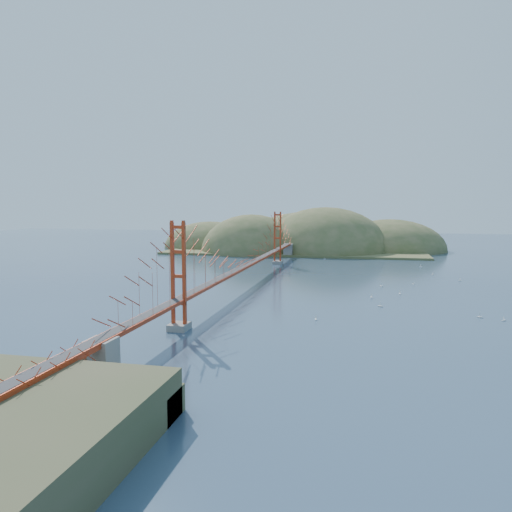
% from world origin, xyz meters
% --- Properties ---
extents(ground, '(320.00, 320.00, 0.00)m').
position_xyz_m(ground, '(0.00, 0.00, 0.00)').
color(ground, '#314762').
rests_on(ground, ground).
extents(bridge, '(2.20, 94.40, 12.00)m').
position_xyz_m(bridge, '(0.00, 0.18, 7.01)').
color(bridge, gray).
rests_on(bridge, ground).
extents(approach_viaduct, '(1.40, 12.00, 3.38)m').
position_xyz_m(approach_viaduct, '(0.00, -51.91, 2.55)').
color(approach_viaduct, '#B13013').
rests_on(approach_viaduct, ground).
extents(promontory, '(9.00, 6.00, 0.24)m').
position_xyz_m(promontory, '(0.00, -48.50, 0.12)').
color(promontory, '#59544C').
rests_on(promontory, ground).
extents(fort, '(3.70, 2.30, 1.75)m').
position_xyz_m(fort, '(0.40, -47.80, 0.67)').
color(fort, brown).
rests_on(fort, ground).
extents(far_headlands, '(84.00, 58.00, 25.00)m').
position_xyz_m(far_headlands, '(2.21, 68.52, 0.00)').
color(far_headlands, olive).
rests_on(far_headlands, ground).
extents(sailboat_12, '(0.50, 0.44, 0.57)m').
position_xyz_m(sailboat_12, '(9.55, 42.00, 0.14)').
color(sailboat_12, white).
rests_on(sailboat_12, ground).
extents(sailboat_10, '(0.49, 0.59, 0.68)m').
position_xyz_m(sailboat_10, '(13.82, -22.31, 0.15)').
color(sailboat_10, white).
rests_on(sailboat_10, ground).
extents(sailboat_1, '(0.56, 0.56, 0.60)m').
position_xyz_m(sailboat_1, '(27.18, 6.94, 0.14)').
color(sailboat_1, white).
rests_on(sailboat_1, ground).
extents(sailboat_8, '(0.60, 0.60, 0.63)m').
position_xyz_m(sailboat_8, '(35.47, 12.58, 0.14)').
color(sailboat_8, white).
rests_on(sailboat_8, ground).
extents(sailboat_0, '(0.52, 0.62, 0.72)m').
position_xyz_m(sailboat_0, '(20.25, -6.72, 0.16)').
color(sailboat_0, white).
rests_on(sailboat_0, ground).
extents(sailboat_7, '(0.59, 0.59, 0.65)m').
position_xyz_m(sailboat_7, '(30.83, 31.78, 0.15)').
color(sailboat_7, white).
rests_on(sailboat_7, ground).
extents(sailboat_6, '(0.66, 0.66, 0.72)m').
position_xyz_m(sailboat_6, '(21.31, -12.93, 0.16)').
color(sailboat_6, white).
rests_on(sailboat_6, ground).
extents(sailboat_4, '(0.65, 0.65, 0.68)m').
position_xyz_m(sailboat_4, '(31.76, 19.28, 0.15)').
color(sailboat_4, white).
rests_on(sailboat_4, ground).
extents(sailboat_16, '(0.71, 0.71, 0.75)m').
position_xyz_m(sailboat_16, '(21.90, 3.41, 0.16)').
color(sailboat_16, white).
rests_on(sailboat_16, ground).
extents(sailboat_2, '(0.67, 0.67, 0.71)m').
position_xyz_m(sailboat_2, '(32.66, -16.84, 0.15)').
color(sailboat_2, white).
rests_on(sailboat_2, ground).
extents(sailboat_14, '(0.50, 0.62, 0.72)m').
position_xyz_m(sailboat_14, '(24.40, -3.01, 0.16)').
color(sailboat_14, white).
rests_on(sailboat_14, ground).
extents(sailboat_13, '(0.59, 0.59, 0.63)m').
position_xyz_m(sailboat_13, '(35.00, -18.04, 0.14)').
color(sailboat_13, white).
rests_on(sailboat_13, ground).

